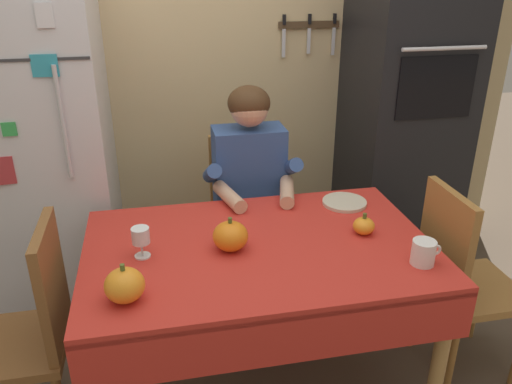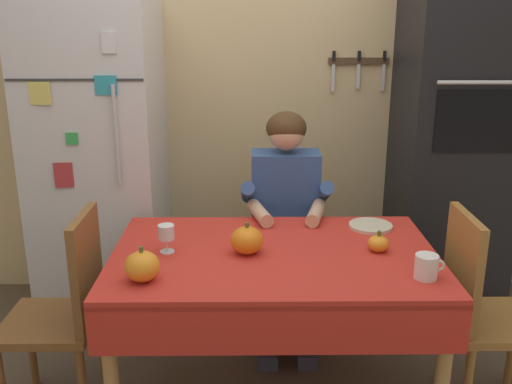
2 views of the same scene
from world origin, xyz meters
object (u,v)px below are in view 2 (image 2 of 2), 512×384
at_px(refrigerator, 100,166).
at_px(serving_tray, 371,226).
at_px(coffee_mug, 427,267).
at_px(wine_glass, 166,234).
at_px(pumpkin_large, 142,266).
at_px(chair_left_side, 67,306).
at_px(dining_table, 274,272).
at_px(seated_person, 286,209).
at_px(wall_oven, 453,138).
at_px(pumpkin_medium, 379,243).
at_px(chair_right_side, 481,306).
at_px(pumpkin_small, 247,240).
at_px(chair_behind_person, 283,236).

height_order(refrigerator, serving_tray, refrigerator).
xyz_separation_m(coffee_mug, serving_tray, (-0.10, 0.56, -0.04)).
xyz_separation_m(wine_glass, pumpkin_large, (-0.06, -0.28, -0.03)).
distance_m(chair_left_side, coffee_mug, 1.52).
height_order(dining_table, wine_glass, wine_glass).
xyz_separation_m(refrigerator, seated_person, (1.03, -0.28, -0.16)).
relative_size(wine_glass, serving_tray, 0.60).
bearing_deg(coffee_mug, chair_left_side, 171.88).
height_order(wall_oven, pumpkin_medium, wall_oven).
bearing_deg(dining_table, coffee_mug, -22.52).
distance_m(wall_oven, serving_tray, 0.89).
relative_size(wall_oven, chair_right_side, 2.26).
distance_m(seated_person, pumpkin_small, 0.63).
height_order(refrigerator, seated_person, refrigerator).
relative_size(dining_table, chair_right_side, 1.51).
relative_size(chair_left_side, serving_tray, 4.47).
bearing_deg(refrigerator, seated_person, -15.11).
relative_size(wall_oven, pumpkin_large, 14.91).
bearing_deg(serving_tray, coffee_mug, -79.50).
relative_size(pumpkin_medium, serving_tray, 0.45).
xyz_separation_m(wine_glass, serving_tray, (0.94, 0.29, -0.08)).
bearing_deg(dining_table, chair_right_side, -2.77).
bearing_deg(dining_table, chair_behind_person, 83.90).
bearing_deg(chair_left_side, serving_tray, 14.12).
distance_m(dining_table, pumpkin_small, 0.19).
distance_m(dining_table, wine_glass, 0.49).
bearing_deg(chair_behind_person, chair_left_side, -140.18).
relative_size(dining_table, chair_behind_person, 1.51).
relative_size(coffee_mug, serving_tray, 0.56).
height_order(wall_oven, serving_tray, wall_oven).
xyz_separation_m(chair_right_side, pumpkin_large, (-1.42, -0.21, 0.29)).
height_order(coffee_mug, wine_glass, wine_glass).
xyz_separation_m(pumpkin_large, pumpkin_small, (0.40, 0.26, -0.00)).
bearing_deg(chair_right_side, pumpkin_small, 176.87).
relative_size(seated_person, chair_left_side, 1.34).
bearing_deg(coffee_mug, pumpkin_large, -179.48).
height_order(chair_behind_person, coffee_mug, chair_behind_person).
bearing_deg(refrigerator, pumpkin_large, -69.14).
height_order(pumpkin_small, serving_tray, pumpkin_small).
bearing_deg(chair_left_side, chair_right_side, -0.47).
xyz_separation_m(pumpkin_large, serving_tray, (0.99, 0.57, -0.05)).
distance_m(wall_oven, pumpkin_small, 1.50).
relative_size(coffee_mug, wine_glass, 0.94).
bearing_deg(seated_person, pumpkin_large, -125.21).
bearing_deg(pumpkin_large, chair_left_side, 149.97).
bearing_deg(serving_tray, wine_glass, -162.73).
bearing_deg(pumpkin_large, chair_right_side, 8.28).
bearing_deg(wall_oven, chair_behind_person, -172.32).
height_order(seated_person, chair_right_side, seated_person).
relative_size(dining_table, pumpkin_large, 9.94).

